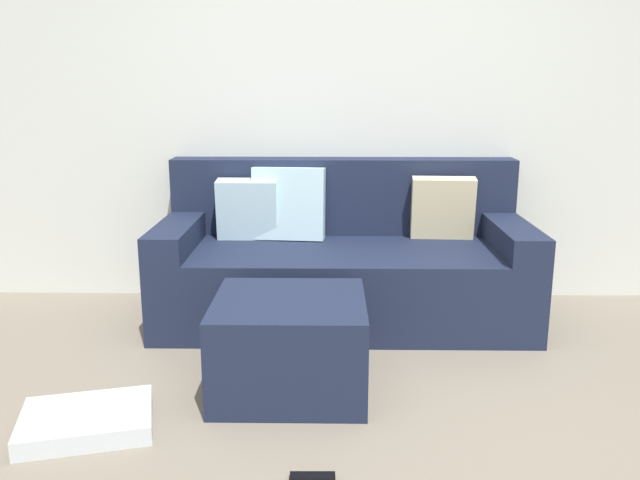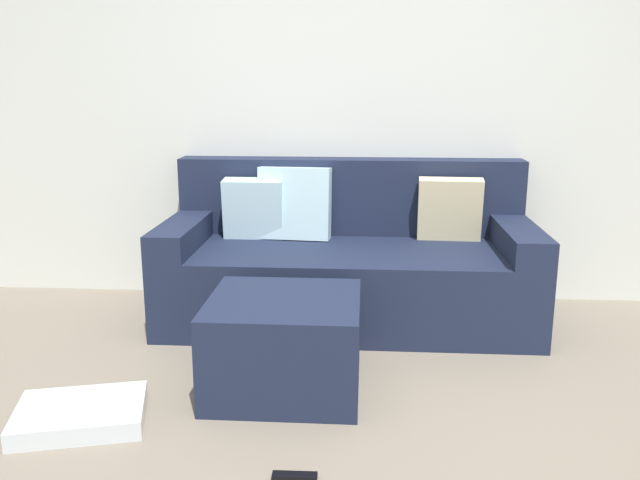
% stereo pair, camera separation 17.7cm
% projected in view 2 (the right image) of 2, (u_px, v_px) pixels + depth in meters
% --- Properties ---
extents(ground_plane, '(8.24, 8.24, 0.00)m').
position_uv_depth(ground_plane, '(331.00, 467.00, 2.44)').
color(ground_plane, slate).
extents(wall_back, '(6.33, 0.10, 2.78)m').
position_uv_depth(wall_back, '(349.00, 81.00, 4.14)').
color(wall_back, silver).
rests_on(wall_back, ground_plane).
extents(couch_sectional, '(2.15, 0.95, 0.92)m').
position_uv_depth(couch_sectional, '(347.00, 262.00, 3.95)').
color(couch_sectional, '#192138').
rests_on(couch_sectional, ground_plane).
extents(ottoman, '(0.69, 0.66, 0.44)m').
position_uv_depth(ottoman, '(285.00, 344.00, 3.03)').
color(ottoman, '#192138').
rests_on(ottoman, ground_plane).
extents(storage_bin, '(0.60, 0.51, 0.08)m').
position_uv_depth(storage_bin, '(81.00, 414.00, 2.75)').
color(storage_bin, silver).
rests_on(storage_bin, ground_plane).
extents(remote_near_ottoman, '(0.16, 0.05, 0.02)m').
position_uv_depth(remote_near_ottoman, '(295.00, 477.00, 2.36)').
color(remote_near_ottoman, black).
rests_on(remote_near_ottoman, ground_plane).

